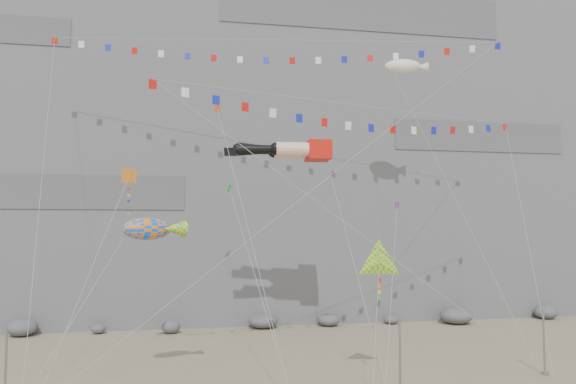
% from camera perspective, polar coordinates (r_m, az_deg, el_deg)
% --- Properties ---
extents(ground, '(120.00, 120.00, 0.00)m').
position_cam_1_polar(ground, '(34.85, 1.64, -18.38)').
color(ground, gray).
rests_on(ground, ground).
extents(cliff, '(80.00, 28.00, 50.00)m').
position_cam_1_polar(cliff, '(67.33, -4.33, 10.15)').
color(cliff, slate).
rests_on(cliff, ground).
extents(talus_boulders, '(60.00, 3.00, 1.20)m').
position_cam_1_polar(talus_boulders, '(51.13, -2.55, -13.00)').
color(talus_boulders, slate).
rests_on(talus_boulders, ground).
extents(anchor_pole_left, '(0.12, 0.12, 4.16)m').
position_cam_1_polar(anchor_pole_left, '(29.70, -26.79, -16.44)').
color(anchor_pole_left, slate).
rests_on(anchor_pole_left, ground).
extents(anchor_pole_center, '(0.12, 0.12, 4.37)m').
position_cam_1_polar(anchor_pole_center, '(29.15, 11.32, -16.80)').
color(anchor_pole_center, slate).
rests_on(anchor_pole_center, ground).
extents(anchor_pole_right, '(0.12, 0.12, 3.94)m').
position_cam_1_polar(anchor_pole_right, '(38.47, 24.56, -13.65)').
color(anchor_pole_right, slate).
rests_on(anchor_pole_right, ground).
extents(legs_kite, '(7.90, 16.23, 20.65)m').
position_cam_1_polar(legs_kite, '(41.47, 0.13, 4.24)').
color(legs_kite, red).
rests_on(legs_kite, ground).
extents(flag_banner_upper, '(35.18, 18.44, 32.07)m').
position_cam_1_polar(flag_banner_upper, '(46.59, -0.91, 15.15)').
color(flag_banner_upper, red).
rests_on(flag_banner_upper, ground).
extents(flag_banner_lower, '(26.83, 10.16, 20.55)m').
position_cam_1_polar(flag_banner_lower, '(38.59, 7.32, 8.69)').
color(flag_banner_lower, red).
rests_on(flag_banner_lower, ground).
extents(harlequin_kite, '(4.41, 9.76, 15.37)m').
position_cam_1_polar(harlequin_kite, '(37.54, -15.86, 1.52)').
color(harlequin_kite, red).
rests_on(harlequin_kite, ground).
extents(fish_windsock, '(7.76, 5.25, 11.11)m').
position_cam_1_polar(fish_windsock, '(32.37, -14.12, -3.66)').
color(fish_windsock, orange).
rests_on(fish_windsock, ground).
extents(delta_kite, '(3.73, 5.55, 9.15)m').
position_cam_1_polar(delta_kite, '(32.78, 9.26, -7.09)').
color(delta_kite, '#EDB60C').
rests_on(delta_kite, ground).
extents(blimp_windsock, '(5.49, 13.60, 25.78)m').
position_cam_1_polar(blimp_windsock, '(48.68, 11.60, 12.34)').
color(blimp_windsock, '#F3E5C8').
rests_on(blimp_windsock, ground).
extents(small_kite_a, '(3.60, 14.45, 22.42)m').
position_cam_1_polar(small_kite_a, '(40.81, -7.07, 7.97)').
color(small_kite_a, '#F95614').
rests_on(small_kite_a, ground).
extents(small_kite_b, '(5.67, 11.33, 15.85)m').
position_cam_1_polar(small_kite_b, '(41.18, 11.00, -1.66)').
color(small_kite_b, purple).
rests_on(small_kite_b, ground).
extents(small_kite_c, '(3.02, 10.43, 15.24)m').
position_cam_1_polar(small_kite_c, '(36.66, -5.89, 0.05)').
color(small_kite_c, green).
rests_on(small_kite_c, ground).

